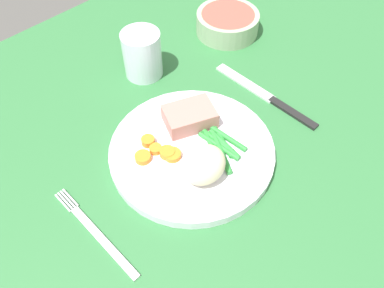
{
  "coord_description": "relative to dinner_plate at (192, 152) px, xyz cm",
  "views": [
    {
      "loc": [
        -25.36,
        -24.45,
        47.78
      ],
      "look_at": [
        -1.14,
        -0.03,
        4.6
      ],
      "focal_mm": 36.33,
      "sensor_mm": 36.0,
      "label": 1
    }
  ],
  "objects": [
    {
      "name": "fork",
      "position": [
        -17.5,
        -0.26,
        -0.6
      ],
      "size": [
        1.44,
        16.6,
        0.4
      ],
      "rotation": [
        0.0,
        0.0,
        0.01
      ],
      "color": "silver",
      "rests_on": "dining_table"
    },
    {
      "name": "water_glass",
      "position": [
        6.87,
        18.85,
        2.65
      ],
      "size": [
        6.56,
        6.56,
        8.08
      ],
      "color": "silver",
      "rests_on": "dining_table"
    },
    {
      "name": "meat_portion",
      "position": [
        3.24,
        3.78,
        2.17
      ],
      "size": [
        8.82,
        7.69,
        2.73
      ],
      "primitive_type": "cube",
      "rotation": [
        0.0,
        0.0,
        -0.41
      ],
      "color": "#B2756B",
      "rests_on": "dinner_plate"
    },
    {
      "name": "mashed_potatoes",
      "position": [
        -2.16,
        -4.32,
        3.18
      ],
      "size": [
        6.34,
        5.5,
        4.76
      ],
      "primitive_type": "ellipsoid",
      "color": "beige",
      "rests_on": "dinner_plate"
    },
    {
      "name": "knife",
      "position": [
        17.31,
        -0.29,
        -0.6
      ],
      "size": [
        1.7,
        20.5,
        0.64
      ],
      "rotation": [
        0.0,
        0.0,
        -0.05
      ],
      "color": "black",
      "rests_on": "dining_table"
    },
    {
      "name": "carrot_slices",
      "position": [
        -4.1,
        2.77,
        1.26
      ],
      "size": [
        5.63,
        6.47,
        1.04
      ],
      "color": "orange",
      "rests_on": "dinner_plate"
    },
    {
      "name": "dinner_plate",
      "position": [
        0.0,
        0.0,
        0.0
      ],
      "size": [
        23.99,
        23.99,
        1.6
      ],
      "primitive_type": "cylinder",
      "color": "white",
      "rests_on": "dining_table"
    },
    {
      "name": "dining_table",
      "position": [
        1.14,
        0.03,
        -1.8
      ],
      "size": [
        120.0,
        90.0,
        2.0
      ],
      "color": "#2D6B38",
      "rests_on": "ground"
    },
    {
      "name": "salad_bowl",
      "position": [
        26.08,
        16.65,
        1.46
      ],
      "size": [
        11.92,
        11.92,
        4.01
      ],
      "color": "#99B28C",
      "rests_on": "dining_table"
    },
    {
      "name": "green_beans",
      "position": [
        3.44,
        -2.23,
        1.17
      ],
      "size": [
        5.94,
        10.24,
        0.84
      ],
      "color": "#2D8C38",
      "rests_on": "dinner_plate"
    }
  ]
}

